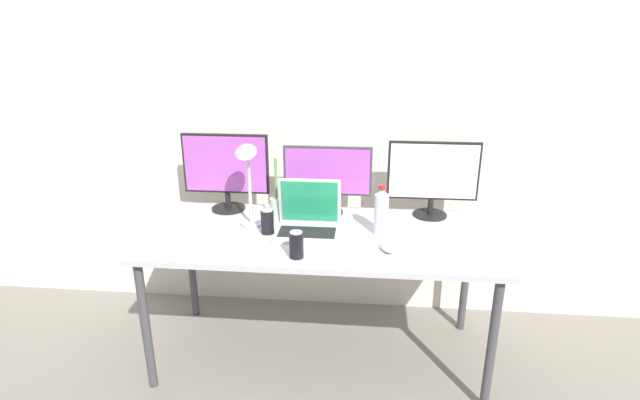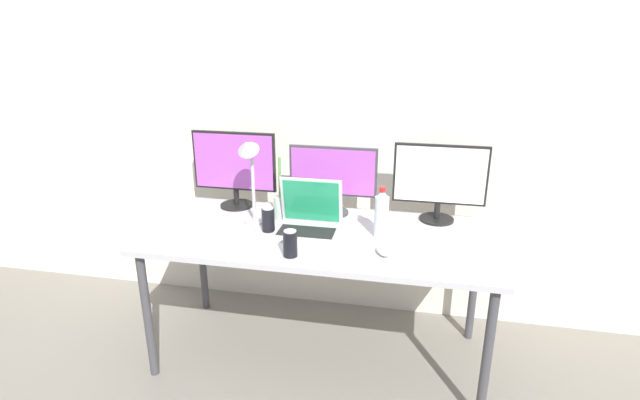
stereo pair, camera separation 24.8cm
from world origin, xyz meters
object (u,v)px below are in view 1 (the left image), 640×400
keyboard_main (209,238)px  laptop_silver (308,220)px  work_desk (320,243)px  monitor_right (433,176)px  soda_can_by_laptop (267,222)px  mouse_by_keyboard (388,248)px  bamboo_vase (277,208)px  monitor_center (327,176)px  soda_can_near_keyboard (296,245)px  water_bottle (381,212)px  monitor_left (226,169)px  desk_lamp (246,166)px

keyboard_main → laptop_silver: bearing=14.2°
work_desk → monitor_right: size_ratio=3.62×
laptop_silver → soda_can_by_laptop: bearing=-169.8°
keyboard_main → mouse_by_keyboard: (0.88, -0.04, 0.01)m
soda_can_by_laptop → bamboo_vase: 0.17m
work_desk → monitor_center: 0.40m
soda_can_near_keyboard → water_bottle: bearing=37.9°
mouse_by_keyboard → soda_can_by_laptop: (-0.60, 0.16, 0.04)m
monitor_left → work_desk: bearing=-27.4°
laptop_silver → water_bottle: laptop_silver is taller
monitor_center → soda_can_by_laptop: 0.44m
water_bottle → soda_can_near_keyboard: water_bottle is taller
laptop_silver → soda_can_by_laptop: laptop_silver is taller
monitor_left → laptop_silver: bearing=-28.9°
laptop_silver → desk_lamp: bearing=177.1°
soda_can_near_keyboard → soda_can_by_laptop: 0.32m
monitor_right → laptop_silver: monitor_right is taller
monitor_center → laptop_silver: size_ratio=1.50×
monitor_left → soda_can_by_laptop: 0.46m
mouse_by_keyboard → water_bottle: size_ratio=0.42×
work_desk → soda_can_near_keyboard: soda_can_near_keyboard is taller
monitor_center → desk_lamp: 0.48m
keyboard_main → bamboo_vase: bearing=40.6°
monitor_center → desk_lamp: desk_lamp is taller
water_bottle → soda_can_near_keyboard: 0.50m
monitor_right → mouse_by_keyboard: 0.58m
laptop_silver → desk_lamp: size_ratio=0.66×
monitor_left → soda_can_by_laptop: size_ratio=3.84×
keyboard_main → desk_lamp: 0.40m
keyboard_main → water_bottle: water_bottle is taller
monitor_left → keyboard_main: (0.02, -0.42, -0.23)m
work_desk → monitor_center: size_ratio=3.66×
mouse_by_keyboard → soda_can_near_keyboard: size_ratio=0.87×
keyboard_main → desk_lamp: desk_lamp is taller
mouse_by_keyboard → desk_lamp: size_ratio=0.22×
monitor_right → keyboard_main: monitor_right is taller
monitor_center → desk_lamp: (-0.39, -0.25, 0.12)m
monitor_center → soda_can_near_keyboard: bearing=-99.5°
work_desk → mouse_by_keyboard: mouse_by_keyboard is taller
work_desk → monitor_left: (-0.56, 0.29, 0.30)m
mouse_by_keyboard → bamboo_vase: size_ratio=0.31×
water_bottle → laptop_silver: bearing=-179.2°
soda_can_near_keyboard → soda_can_by_laptop: (-0.19, 0.26, 0.00)m
monitor_left → mouse_by_keyboard: 1.03m
work_desk → monitor_right: monitor_right is taller
monitor_right → soda_can_near_keyboard: 0.90m
monitor_right → laptop_silver: 0.73m
work_desk → laptop_silver: bearing=166.7°
monitor_right → water_bottle: (-0.28, -0.28, -0.11)m
work_desk → mouse_by_keyboard: (0.34, -0.18, 0.08)m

